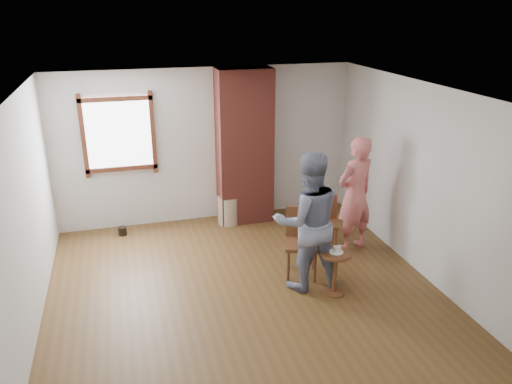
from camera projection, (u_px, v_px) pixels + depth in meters
ground at (248, 300)px, 6.37m from camera, size 5.50×5.50×0.00m
room_shell at (231, 151)px, 6.26m from camera, size 5.04×5.52×2.62m
brick_chimney at (244, 147)px, 8.31m from camera, size 0.90×0.50×2.60m
stoneware_crock at (229, 210)px, 8.52m from camera, size 0.46×0.46×0.48m
dark_pot at (122, 231)px, 8.13m from camera, size 0.18×0.18×0.14m
dining_chair_left at (302, 238)px, 6.84m from camera, size 0.56×0.56×0.95m
dining_chair_right at (325, 219)px, 7.62m from camera, size 0.47×0.47×0.81m
side_table at (335, 266)px, 6.38m from camera, size 0.40×0.40×0.60m
cake_plate at (336, 252)px, 6.31m from camera, size 0.18×0.18×0.01m
cake_slice at (337, 249)px, 6.30m from camera, size 0.08×0.07×0.06m
man at (308, 222)px, 6.38m from camera, size 0.95×0.77×1.86m
person_pink at (355, 195)px, 7.40m from camera, size 0.75×0.61×1.78m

